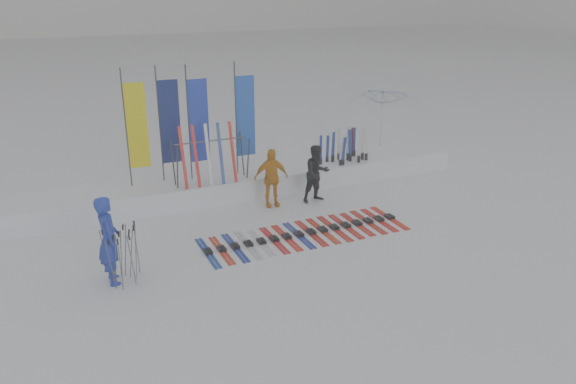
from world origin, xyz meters
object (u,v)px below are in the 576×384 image
person_black (317,174)px  ski_rack (211,155)px  person_blue (109,240)px  ski_row (305,233)px  person_yellow (271,178)px  tent_canopy (383,122)px

person_black → ski_rack: bearing=151.7°
person_blue → ski_row: size_ratio=0.37×
person_yellow → ski_row: size_ratio=0.32×
person_blue → tent_canopy: tent_canopy is taller
ski_rack → person_black: bearing=-22.9°
person_black → person_yellow: person_yellow is taller
ski_row → person_black: bearing=56.2°
person_yellow → tent_canopy: (5.49, 2.86, 0.39)m
tent_canopy → person_black: bearing=-143.9°
person_yellow → ski_rack: 1.78m
person_blue → person_yellow: bearing=-63.2°
person_blue → person_black: size_ratio=1.16×
person_black → ski_rack: size_ratio=0.80×
person_blue → person_black: (5.93, 2.36, -0.13)m
person_black → ski_row: size_ratio=0.32×
ski_row → ski_rack: bearing=114.8°
person_blue → person_black: bearing=-70.3°
tent_canopy → person_yellow: bearing=-152.5°
person_blue → tent_canopy: bearing=-63.9°
person_yellow → tent_canopy: tent_canopy is taller
person_yellow → tent_canopy: 6.21m
person_black → tent_canopy: bearing=30.7°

